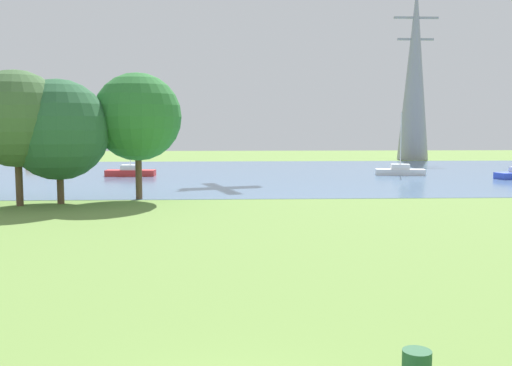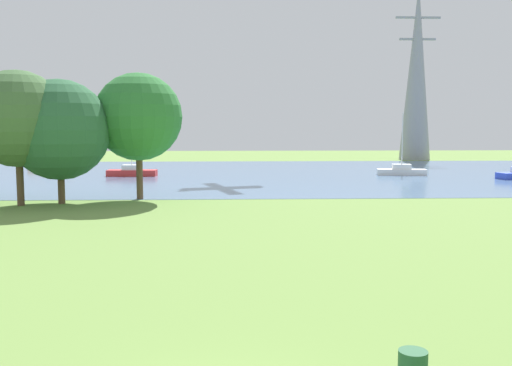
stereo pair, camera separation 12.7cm
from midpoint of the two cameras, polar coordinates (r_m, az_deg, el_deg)
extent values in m
plane|color=olive|center=(31.22, -2.66, -3.56)|extent=(160.00, 160.00, 0.00)
cube|color=#587AA2|center=(59.02, -2.51, 0.90)|extent=(140.00, 40.00, 0.02)
cube|color=orange|center=(68.49, -19.62, 1.51)|extent=(4.98, 2.24, 0.60)
cube|color=white|center=(68.45, -19.64, 1.97)|extent=(1.95, 1.37, 0.50)
cylinder|color=silver|center=(68.34, -19.72, 4.30)|extent=(0.10, 0.10, 6.08)
cube|color=red|center=(57.87, -12.14, 0.98)|extent=(4.85, 1.68, 0.60)
cube|color=white|center=(57.83, -12.15, 1.53)|extent=(1.84, 1.17, 0.50)
cylinder|color=silver|center=(57.69, -12.21, 4.41)|extent=(0.10, 0.10, 6.32)
cube|color=white|center=(59.43, 14.29, 1.06)|extent=(4.98, 2.25, 0.60)
cube|color=white|center=(59.38, 14.31, 1.59)|extent=(1.95, 1.37, 0.50)
cylinder|color=silver|center=(59.26, 14.37, 4.06)|extent=(0.10, 0.10, 5.64)
cylinder|color=brown|center=(38.91, -22.28, 0.35)|extent=(0.44, 0.44, 3.33)
sphere|color=#416639|center=(38.76, -22.49, 5.91)|extent=(6.03, 6.03, 6.03)
cylinder|color=brown|center=(39.05, -18.66, -0.12)|extent=(0.44, 0.44, 2.50)
sphere|color=#2B5F3A|center=(38.86, -18.83, 5.03)|extent=(6.44, 6.44, 6.44)
cylinder|color=brown|center=(39.93, -11.39, 0.94)|extent=(0.44, 0.44, 3.52)
sphere|color=#2C7433|center=(39.79, -11.50, 6.45)|extent=(5.92, 5.92, 5.92)
cone|color=gray|center=(86.70, 15.68, 10.59)|extent=(4.40, 4.40, 25.16)
cube|color=gray|center=(87.68, 15.82, 15.51)|extent=(6.40, 0.30, 0.30)
cube|color=gray|center=(87.21, 15.77, 13.57)|extent=(5.20, 0.30, 0.30)
camera|label=1|loc=(0.06, -89.87, 0.01)|focal=40.33mm
camera|label=2|loc=(0.06, 90.13, -0.01)|focal=40.33mm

